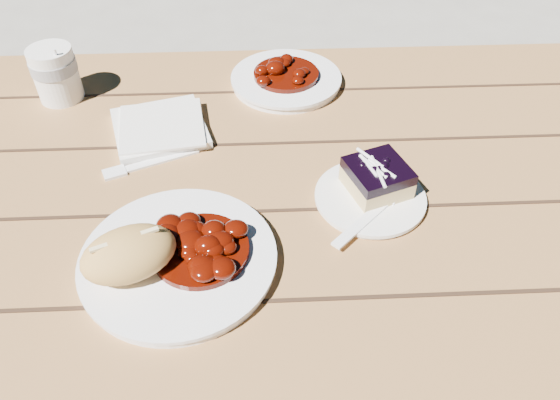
{
  "coord_description": "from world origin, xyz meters",
  "views": [
    {
      "loc": [
        0.05,
        -0.65,
        1.31
      ],
      "look_at": [
        0.08,
        -0.12,
        0.81
      ],
      "focal_mm": 35.0,
      "sensor_mm": 36.0,
      "label": 1
    }
  ],
  "objects_px": {
    "bread_roll": "(129,254)",
    "second_plate": "(286,80)",
    "blueberry_cake": "(377,177)",
    "picnic_table": "(234,245)",
    "dessert_plate": "(370,198)",
    "main_plate": "(179,260)",
    "coffee_cup": "(56,74)"
  },
  "relations": [
    {
      "from": "main_plate",
      "to": "bread_roll",
      "type": "relative_size",
      "value": 2.11
    },
    {
      "from": "picnic_table",
      "to": "dessert_plate",
      "type": "bearing_deg",
      "value": -16.99
    },
    {
      "from": "dessert_plate",
      "to": "bread_roll",
      "type": "bearing_deg",
      "value": -158.4
    },
    {
      "from": "picnic_table",
      "to": "blueberry_cake",
      "type": "relative_size",
      "value": 18.93
    },
    {
      "from": "main_plate",
      "to": "blueberry_cake",
      "type": "bearing_deg",
      "value": 23.8
    },
    {
      "from": "second_plate",
      "to": "main_plate",
      "type": "bearing_deg",
      "value": -110.68
    },
    {
      "from": "blueberry_cake",
      "to": "dessert_plate",
      "type": "bearing_deg",
      "value": -143.74
    },
    {
      "from": "blueberry_cake",
      "to": "second_plate",
      "type": "height_order",
      "value": "blueberry_cake"
    },
    {
      "from": "bread_roll",
      "to": "main_plate",
      "type": "bearing_deg",
      "value": 19.98
    },
    {
      "from": "dessert_plate",
      "to": "blueberry_cake",
      "type": "distance_m",
      "value": 0.03
    },
    {
      "from": "coffee_cup",
      "to": "main_plate",
      "type": "bearing_deg",
      "value": -58.63
    },
    {
      "from": "bread_roll",
      "to": "coffee_cup",
      "type": "height_order",
      "value": "coffee_cup"
    },
    {
      "from": "picnic_table",
      "to": "main_plate",
      "type": "bearing_deg",
      "value": -109.35
    },
    {
      "from": "blueberry_cake",
      "to": "coffee_cup",
      "type": "xyz_separation_m",
      "value": [
        -0.53,
        0.29,
        0.02
      ]
    },
    {
      "from": "main_plate",
      "to": "dessert_plate",
      "type": "height_order",
      "value": "main_plate"
    },
    {
      "from": "blueberry_cake",
      "to": "second_plate",
      "type": "xyz_separation_m",
      "value": [
        -0.12,
        0.31,
        -0.03
      ]
    },
    {
      "from": "picnic_table",
      "to": "main_plate",
      "type": "height_order",
      "value": "main_plate"
    },
    {
      "from": "blueberry_cake",
      "to": "second_plate",
      "type": "distance_m",
      "value": 0.34
    },
    {
      "from": "picnic_table",
      "to": "bread_roll",
      "type": "bearing_deg",
      "value": -120.86
    },
    {
      "from": "bread_roll",
      "to": "second_plate",
      "type": "xyz_separation_m",
      "value": [
        0.22,
        0.46,
        -0.04
      ]
    },
    {
      "from": "main_plate",
      "to": "blueberry_cake",
      "type": "height_order",
      "value": "blueberry_cake"
    },
    {
      "from": "picnic_table",
      "to": "dessert_plate",
      "type": "xyz_separation_m",
      "value": [
        0.21,
        -0.06,
        0.17
      ]
    },
    {
      "from": "coffee_cup",
      "to": "second_plate",
      "type": "height_order",
      "value": "coffee_cup"
    },
    {
      "from": "second_plate",
      "to": "coffee_cup",
      "type": "bearing_deg",
      "value": -176.29
    },
    {
      "from": "bread_roll",
      "to": "coffee_cup",
      "type": "xyz_separation_m",
      "value": [
        -0.2,
        0.43,
        0.0
      ]
    },
    {
      "from": "dessert_plate",
      "to": "second_plate",
      "type": "height_order",
      "value": "second_plate"
    },
    {
      "from": "picnic_table",
      "to": "blueberry_cake",
      "type": "height_order",
      "value": "blueberry_cake"
    },
    {
      "from": "bread_roll",
      "to": "second_plate",
      "type": "distance_m",
      "value": 0.51
    },
    {
      "from": "picnic_table",
      "to": "coffee_cup",
      "type": "bearing_deg",
      "value": 142.75
    },
    {
      "from": "picnic_table",
      "to": "blueberry_cake",
      "type": "distance_m",
      "value": 0.3
    },
    {
      "from": "picnic_table",
      "to": "dessert_plate",
      "type": "distance_m",
      "value": 0.28
    },
    {
      "from": "blueberry_cake",
      "to": "coffee_cup",
      "type": "height_order",
      "value": "coffee_cup"
    }
  ]
}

